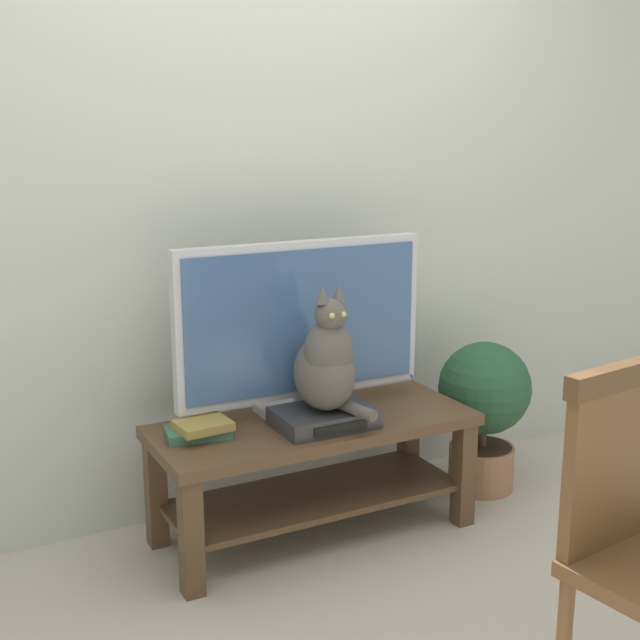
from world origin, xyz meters
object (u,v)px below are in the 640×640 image
(book_stack, at_px, (200,429))
(potted_plant, at_px, (484,404))
(tv, at_px, (302,325))
(cat, at_px, (326,364))
(media_box, at_px, (324,418))
(tv_stand, at_px, (314,453))

(book_stack, xyz_separation_m, potted_plant, (1.27, 0.01, -0.11))
(tv, height_order, potted_plant, tv)
(tv, bearing_deg, cat, -88.16)
(media_box, distance_m, book_stack, 0.45)
(tv_stand, height_order, book_stack, book_stack)
(tv, bearing_deg, tv_stand, -90.01)
(tv_stand, height_order, cat, cat)
(tv_stand, relative_size, potted_plant, 1.87)
(tv_stand, xyz_separation_m, media_box, (0.00, -0.07, 0.16))
(media_box, height_order, book_stack, media_box)
(tv_stand, xyz_separation_m, cat, (0.01, -0.09, 0.37))
(tv, distance_m, cat, 0.21)
(tv, xyz_separation_m, media_box, (0.00, -0.17, -0.31))
(media_box, relative_size, potted_plant, 0.55)
(cat, height_order, book_stack, cat)
(media_box, relative_size, cat, 0.76)
(tv, distance_m, media_box, 0.36)
(cat, bearing_deg, potted_plant, 8.77)
(cat, bearing_deg, tv_stand, 93.88)
(cat, distance_m, potted_plant, 0.90)
(potted_plant, bearing_deg, book_stack, -179.36)
(cat, height_order, potted_plant, cat)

